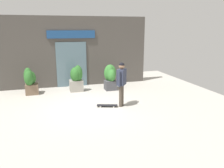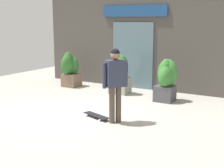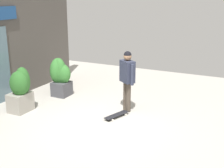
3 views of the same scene
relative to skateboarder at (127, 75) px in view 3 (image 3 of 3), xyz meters
name	(u,v)px [view 3 (image 3 of 3)]	position (x,y,z in m)	size (l,w,h in m)	color
ground_plane	(97,124)	(-1.19, 0.30, -1.03)	(12.00, 12.00, 0.00)	#B2ADA3
skateboarder	(127,75)	(0.00, 0.00, 0.00)	(0.46, 0.51, 1.69)	#4C4238
skateboard	(117,115)	(-0.55, 0.05, -0.97)	(0.80, 0.42, 0.08)	black
planter_box_left	(60,75)	(0.28, 2.45, -0.36)	(0.59, 0.67, 1.22)	#47474C
planter_box_right	(21,89)	(-1.33, 2.60, -0.39)	(0.61, 0.56, 1.24)	gray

